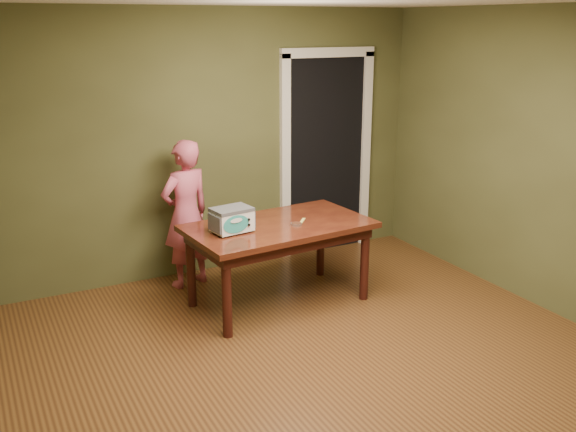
% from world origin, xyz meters
% --- Properties ---
extents(floor, '(5.00, 5.00, 0.00)m').
position_xyz_m(floor, '(0.00, 0.00, 0.00)').
color(floor, brown).
rests_on(floor, ground).
extents(room_shell, '(4.52, 5.02, 2.61)m').
position_xyz_m(room_shell, '(0.00, 0.00, 1.71)').
color(room_shell, '#50552D').
rests_on(room_shell, ground).
extents(doorway, '(1.10, 0.66, 2.25)m').
position_xyz_m(doorway, '(1.30, 2.78, 1.06)').
color(doorway, black).
rests_on(doorway, ground).
extents(dining_table, '(1.67, 1.03, 0.75)m').
position_xyz_m(dining_table, '(0.20, 1.42, 0.65)').
color(dining_table, '#37140C').
rests_on(dining_table, floor).
extents(toy_oven, '(0.37, 0.28, 0.21)m').
position_xyz_m(toy_oven, '(-0.26, 1.39, 0.87)').
color(toy_oven, '#4C4F54').
rests_on(toy_oven, dining_table).
extents(baking_pan, '(0.10, 0.10, 0.02)m').
position_xyz_m(baking_pan, '(0.31, 1.30, 0.76)').
color(baking_pan, silver).
rests_on(baking_pan, dining_table).
extents(spatula, '(0.14, 0.15, 0.01)m').
position_xyz_m(spatula, '(0.41, 1.37, 0.75)').
color(spatula, '#E5E063').
rests_on(spatula, dining_table).
extents(child, '(0.59, 0.47, 1.42)m').
position_xyz_m(child, '(-0.39, 2.20, 0.71)').
color(child, '#C7526B').
rests_on(child, floor).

